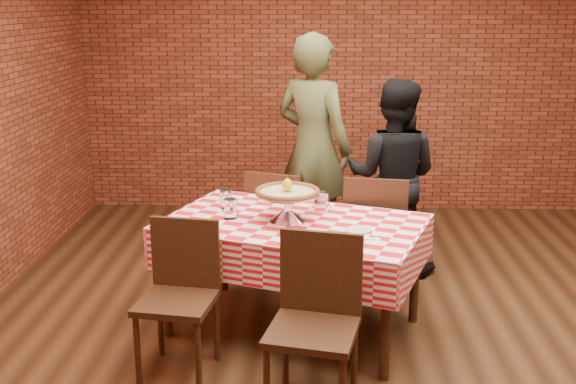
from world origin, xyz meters
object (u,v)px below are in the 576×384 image
object	(u,v)px
table	(293,276)
condiment_caddy	(322,201)
water_glass_right	(226,199)
chair_far_left	(282,225)
water_glass_left	(230,209)
chair_near_left	(177,302)
diner_olive	(313,148)
chair_far_right	(375,233)
diner_black	(392,177)
chair_near_right	(313,328)
pizza	(287,192)
pizza_stand	(287,207)

from	to	relation	value
table	condiment_caddy	distance (m)	0.54
water_glass_right	chair_far_left	distance (m)	0.75
water_glass_left	chair_near_left	world-z (taller)	chair_near_left
diner_olive	chair_far_left	bearing A→B (deg)	100.30
chair_far_right	table	bearing A→B (deg)	54.59
water_glass_left	chair_near_left	xyz separation A→B (m)	(-0.24, -0.63, -0.37)
condiment_caddy	chair_near_left	xyz separation A→B (m)	(-0.84, -0.83, -0.37)
chair_near_left	chair_far_right	distance (m)	1.74
water_glass_right	diner_olive	world-z (taller)	diner_olive
diner_olive	water_glass_left	bearing A→B (deg)	100.75
condiment_caddy	diner_black	size ratio (longest dim) A/B	0.08
water_glass_left	diner_black	size ratio (longest dim) A/B	0.08
chair_far_left	diner_olive	world-z (taller)	diner_olive
chair_near_right	chair_far_left	world-z (taller)	chair_near_right
table	pizza	world-z (taller)	pizza
water_glass_right	chair_far_left	size ratio (longest dim) A/B	0.14
pizza_stand	chair_near_right	xyz separation A→B (m)	(0.17, -0.93, -0.38)
pizza_stand	pizza	distance (m)	0.10
pizza_stand	chair_far_right	bearing A→B (deg)	44.60
chair_near_left	chair_far_right	xyz separation A→B (m)	(1.25, 1.21, 0.02)
pizza	condiment_caddy	world-z (taller)	pizza
pizza	chair_far_left	bearing A→B (deg)	95.30
pizza	pizza_stand	bearing A→B (deg)	0.00
pizza	diner_black	xyz separation A→B (m)	(0.79, 1.10, -0.17)
water_glass_right	table	bearing A→B (deg)	-29.53
diner_black	water_glass_right	bearing A→B (deg)	50.72
table	chair_far_right	bearing A→B (deg)	46.60
table	diner_black	xyz separation A→B (m)	(0.76, 1.11, 0.40)
pizza_stand	pizza	size ratio (longest dim) A/B	0.99
table	chair_far_left	bearing A→B (deg)	98.00
chair_near_right	chair_far_right	bearing A→B (deg)	85.48
table	diner_black	distance (m)	1.40
water_glass_right	condiment_caddy	size ratio (longest dim) A/B	1.03
pizza	diner_black	distance (m)	1.37
condiment_caddy	chair_far_right	distance (m)	0.66
water_glass_right	chair_far_right	world-z (taller)	chair_far_right
diner_olive	diner_black	xyz separation A→B (m)	(0.63, -0.29, -0.17)
chair_near_left	diner_olive	distance (m)	2.19
water_glass_left	chair_near_left	distance (m)	0.77
table	diner_black	size ratio (longest dim) A/B	1.04
pizza_stand	diner_black	distance (m)	1.36
diner_black	water_glass_left	bearing A→B (deg)	58.66
chair_near_right	condiment_caddy	bearing A→B (deg)	99.21
chair_far_left	diner_black	bearing A→B (deg)	-143.52
pizza_stand	diner_black	size ratio (longest dim) A/B	0.27
water_glass_left	chair_far_left	xyz separation A→B (m)	(0.30, 0.77, -0.37)
chair_near_left	pizza	bearing A→B (deg)	52.29
chair_far_left	chair_near_right	bearing A→B (deg)	115.50
pizza	chair_far_left	distance (m)	0.94
chair_near_right	diner_black	distance (m)	2.15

